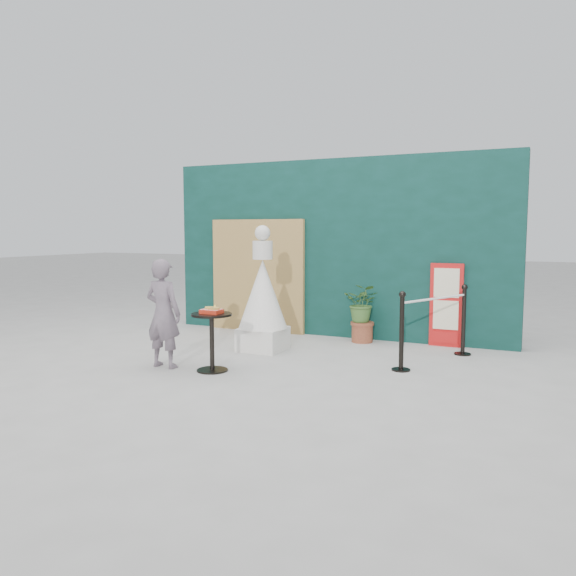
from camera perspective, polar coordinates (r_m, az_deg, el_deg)
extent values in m
plane|color=#ADAAA5|center=(6.99, -4.16, -9.10)|extent=(60.00, 60.00, 0.00)
cube|color=#092C25|center=(9.64, 4.85, 4.03)|extent=(6.00, 0.30, 3.00)
cube|color=tan|center=(10.04, -3.12, 1.26)|extent=(1.80, 0.08, 2.00)
imported|color=slate|center=(7.55, -12.56, -2.54)|extent=(0.53, 0.36, 1.44)
cube|color=red|center=(9.05, 15.78, -1.68)|extent=(0.50, 0.06, 1.30)
cube|color=beige|center=(8.98, 15.81, 0.50)|extent=(0.38, 0.02, 0.45)
cube|color=beige|center=(9.04, 15.72, -2.65)|extent=(0.38, 0.02, 0.45)
cube|color=red|center=(9.09, 15.66, -4.84)|extent=(0.38, 0.02, 0.18)
cube|color=white|center=(8.52, -2.56, -5.18)|extent=(0.63, 0.63, 0.34)
cone|color=white|center=(8.42, -2.58, -0.58)|extent=(0.73, 0.73, 1.03)
cylinder|color=silver|center=(8.37, -2.60, 3.87)|extent=(0.30, 0.30, 0.28)
sphere|color=silver|center=(8.36, -2.61, 5.60)|extent=(0.23, 0.23, 0.23)
cylinder|color=black|center=(7.37, -7.69, -8.27)|extent=(0.40, 0.40, 0.02)
cylinder|color=black|center=(7.30, -7.73, -5.60)|extent=(0.06, 0.06, 0.72)
cylinder|color=black|center=(7.23, -7.77, -2.69)|extent=(0.52, 0.52, 0.03)
cube|color=red|center=(7.23, -7.77, -2.37)|extent=(0.26, 0.19, 0.05)
cube|color=red|center=(7.22, -7.78, -2.16)|extent=(0.24, 0.17, 0.00)
cube|color=gold|center=(7.25, -8.00, -2.01)|extent=(0.15, 0.14, 0.02)
cube|color=#E0AB52|center=(7.18, -7.53, -2.08)|extent=(0.13, 0.13, 0.02)
cone|color=yellow|center=(7.25, -7.44, -1.86)|extent=(0.06, 0.06, 0.06)
cylinder|color=#945830|center=(9.20, 7.54, -4.60)|extent=(0.34, 0.34, 0.28)
cylinder|color=brown|center=(9.17, 7.56, -3.59)|extent=(0.38, 0.38, 0.05)
imported|color=#3C632A|center=(9.12, 7.58, -1.52)|extent=(0.56, 0.48, 0.62)
cylinder|color=black|center=(7.48, 11.39, -8.13)|extent=(0.24, 0.24, 0.02)
cylinder|color=black|center=(7.38, 11.46, -4.59)|extent=(0.06, 0.06, 0.96)
sphere|color=black|center=(7.30, 11.55, -0.65)|extent=(0.09, 0.09, 0.09)
cylinder|color=black|center=(8.62, 17.31, -6.41)|extent=(0.24, 0.24, 0.02)
cylinder|color=black|center=(8.54, 17.40, -3.33)|extent=(0.06, 0.06, 0.96)
sphere|color=black|center=(8.48, 17.51, 0.08)|extent=(0.09, 0.09, 0.09)
cylinder|color=white|center=(7.89, 14.73, -1.05)|extent=(0.63, 1.31, 0.03)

